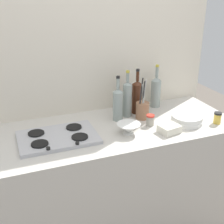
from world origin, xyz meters
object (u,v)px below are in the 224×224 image
wine_bottle_mid_right (118,104)px  wine_bottle_leftmost (137,96)px  stovetop_hob (58,137)px  butter_dish (169,129)px  condiment_jar_front (150,120)px  wine_bottle_rightmost (156,91)px  utensil_crock (142,109)px  wine_bottle_mid_left (127,98)px  condiment_jar_rear (217,118)px  plate_stack (187,119)px  mixing_bowl (129,128)px

wine_bottle_mid_right → wine_bottle_leftmost: bearing=21.7°
stovetop_hob → butter_dish: 0.74m
condiment_jar_front → wine_bottle_rightmost: bearing=56.1°
wine_bottle_rightmost → utensil_crock: wine_bottle_rightmost is taller
wine_bottle_mid_left → butter_dish: 0.41m
wine_bottle_mid_left → condiment_jar_rear: (0.55, -0.35, -0.10)m
plate_stack → wine_bottle_mid_left: (-0.35, 0.27, 0.11)m
plate_stack → butter_dish: (-0.20, -0.08, -0.01)m
wine_bottle_leftmost → butter_dish: 0.41m
wine_bottle_mid_right → utensil_crock: 0.19m
butter_dish → wine_bottle_leftmost: bearing=98.9°
wine_bottle_rightmost → condiment_jar_rear: size_ratio=4.12×
wine_bottle_mid_left → condiment_jar_rear: size_ratio=4.21×
wine_bottle_leftmost → condiment_jar_rear: wine_bottle_leftmost is taller
stovetop_hob → wine_bottle_rightmost: (0.86, 0.28, 0.12)m
wine_bottle_mid_right → butter_dish: size_ratio=2.53×
wine_bottle_rightmost → condiment_jar_rear: 0.53m
butter_dish → wine_bottle_rightmost: bearing=73.0°
condiment_jar_front → butter_dish: bearing=-64.4°
butter_dish → condiment_jar_front: (-0.07, 0.14, 0.01)m
plate_stack → wine_bottle_mid_left: size_ratio=0.64×
wine_bottle_rightmost → butter_dish: bearing=-107.0°
stovetop_hob → condiment_jar_rear: condiment_jar_rear is taller
plate_stack → butter_dish: bearing=-156.9°
wine_bottle_mid_right → butter_dish: 0.41m
stovetop_hob → utensil_crock: (0.66, 0.10, 0.06)m
stovetop_hob → utensil_crock: 0.67m
wine_bottle_leftmost → wine_bottle_mid_left: 0.10m
plate_stack → wine_bottle_leftmost: wine_bottle_leftmost is taller
stovetop_hob → condiment_jar_front: bearing=-2.7°
plate_stack → wine_bottle_rightmost: (-0.06, 0.37, 0.10)m
wine_bottle_mid_left → utensil_crock: bearing=-41.6°
stovetop_hob → mixing_bowl: bearing=-11.2°
stovetop_hob → wine_bottle_mid_right: bearing=16.2°
wine_bottle_leftmost → condiment_jar_rear: (0.46, -0.39, -0.09)m
wine_bottle_mid_right → mixing_bowl: size_ratio=2.08×
butter_dish → condiment_jar_rear: 0.40m
stovetop_hob → condiment_jar_front: size_ratio=6.30×
wine_bottle_mid_left → wine_bottle_leftmost: bearing=19.5°
condiment_jar_rear → wine_bottle_mid_right: bearing=154.1°
stovetop_hob → wine_bottle_mid_left: bearing=17.5°
plate_stack → stovetop_hob: bearing=174.3°
wine_bottle_mid_right → condiment_jar_front: wine_bottle_mid_right is taller
butter_dish → condiment_jar_rear: condiment_jar_rear is taller
plate_stack → wine_bottle_rightmost: bearing=98.9°
plate_stack → condiment_jar_rear: condiment_jar_rear is taller
wine_bottle_rightmost → mixing_bowl: 0.55m
wine_bottle_rightmost → condiment_jar_rear: (0.26, -0.45, -0.09)m
wine_bottle_mid_left → wine_bottle_rightmost: 0.31m
plate_stack → condiment_jar_rear: 0.22m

